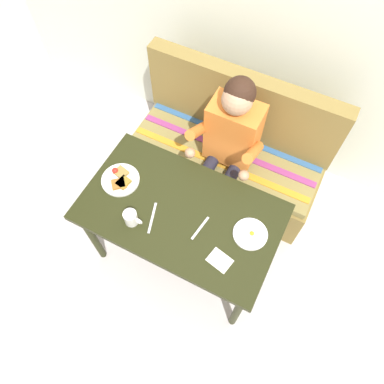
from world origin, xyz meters
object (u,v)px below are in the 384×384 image
(plate_eggs, at_px, (250,234))
(fork, at_px, (200,228))
(table, at_px, (181,217))
(coffee_mug, at_px, (131,218))
(knife, at_px, (152,218))
(plate_breakfast, at_px, (120,180))
(person, at_px, (229,142))
(couch, at_px, (228,155))
(napkin, at_px, (220,260))

(plate_eggs, bearing_deg, fork, -160.76)
(table, xyz_separation_m, coffee_mug, (-0.22, -0.19, 0.13))
(fork, xyz_separation_m, knife, (-0.28, -0.07, 0.00))
(coffee_mug, distance_m, fork, 0.40)
(knife, bearing_deg, plate_breakfast, 139.10)
(plate_eggs, relative_size, knife, 1.00)
(person, bearing_deg, table, -94.67)
(couch, relative_size, person, 1.19)
(fork, bearing_deg, couch, 109.15)
(plate_eggs, distance_m, napkin, 0.24)
(coffee_mug, relative_size, fork, 0.69)
(plate_eggs, height_order, knife, plate_eggs)
(table, bearing_deg, fork, -17.56)
(coffee_mug, relative_size, knife, 0.59)
(couch, height_order, coffee_mug, couch)
(table, relative_size, knife, 6.00)
(coffee_mug, bearing_deg, knife, 37.96)
(person, distance_m, knife, 0.73)
(person, height_order, coffee_mug, person)
(plate_eggs, height_order, coffee_mug, coffee_mug)
(couch, relative_size, knife, 7.20)
(plate_breakfast, xyz_separation_m, fork, (0.58, -0.06, -0.01))
(person, distance_m, plate_breakfast, 0.75)
(coffee_mug, bearing_deg, plate_breakfast, 135.64)
(person, relative_size, plate_eggs, 6.04)
(table, bearing_deg, couch, 90.00)
(person, bearing_deg, fork, -80.53)
(couch, xyz_separation_m, napkin, (0.34, -0.94, 0.40))
(plate_eggs, bearing_deg, table, -173.78)
(table, bearing_deg, plate_eggs, 6.22)
(couch, bearing_deg, fork, -79.24)
(plate_eggs, distance_m, coffee_mug, 0.69)
(knife, bearing_deg, plate_eggs, -0.80)
(table, xyz_separation_m, napkin, (0.34, -0.17, 0.09))
(person, relative_size, fork, 7.13)
(plate_breakfast, distance_m, napkin, 0.79)
(table, height_order, plate_eggs, plate_eggs)
(couch, bearing_deg, plate_eggs, -59.16)
(couch, height_order, plate_breakfast, couch)
(plate_eggs, xyz_separation_m, fork, (-0.27, -0.10, -0.01))
(couch, relative_size, plate_eggs, 7.17)
(plate_breakfast, height_order, plate_eggs, plate_breakfast)
(coffee_mug, xyz_separation_m, fork, (0.37, 0.14, -0.05))
(couch, xyz_separation_m, person, (0.05, -0.17, 0.41))
(couch, xyz_separation_m, knife, (-0.13, -0.88, 0.40))
(plate_breakfast, bearing_deg, napkin, -13.78)
(plate_breakfast, bearing_deg, fork, -6.16)
(couch, xyz_separation_m, plate_breakfast, (-0.43, -0.75, 0.41))
(table, xyz_separation_m, plate_eggs, (0.43, 0.05, 0.09))
(person, height_order, plate_eggs, person)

